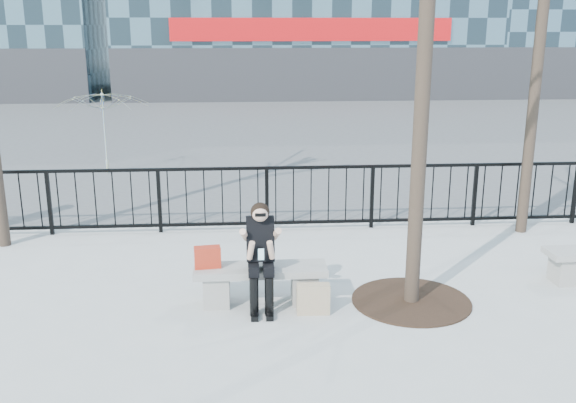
{
  "coord_description": "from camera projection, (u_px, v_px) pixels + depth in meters",
  "views": [
    {
      "loc": [
        -0.19,
        -7.46,
        3.38
      ],
      "look_at": [
        0.4,
        0.8,
        1.1
      ],
      "focal_mm": 40.0,
      "sensor_mm": 36.0,
      "label": 1
    }
  ],
  "objects": [
    {
      "name": "ground",
      "position": [
        261.0,
        303.0,
        8.09
      ],
      "size": [
        120.0,
        120.0,
        0.0
      ],
      "primitive_type": "plane",
      "color": "#A2A39E",
      "rests_on": "ground"
    },
    {
      "name": "street_surface",
      "position": [
        248.0,
        125.0,
        22.51
      ],
      "size": [
        60.0,
        23.0,
        0.01
      ],
      "primitive_type": "cube",
      "color": "#474747",
      "rests_on": "ground"
    },
    {
      "name": "railing",
      "position": [
        255.0,
        199.0,
        10.82
      ],
      "size": [
        14.0,
        0.06,
        1.1
      ],
      "color": "black",
      "rests_on": "ground"
    },
    {
      "name": "tree_grate",
      "position": [
        411.0,
        301.0,
        8.12
      ],
      "size": [
        1.5,
        1.5,
        0.02
      ],
      "primitive_type": "cylinder",
      "color": "black",
      "rests_on": "ground"
    },
    {
      "name": "bench_main",
      "position": [
        261.0,
        281.0,
        8.01
      ],
      "size": [
        1.65,
        0.46,
        0.49
      ],
      "color": "gray",
      "rests_on": "ground"
    },
    {
      "name": "seated_woman",
      "position": [
        261.0,
        257.0,
        7.75
      ],
      "size": [
        0.5,
        0.64,
        1.34
      ],
      "color": "black",
      "rests_on": "ground"
    },
    {
      "name": "handbag",
      "position": [
        207.0,
        257.0,
        7.89
      ],
      "size": [
        0.34,
        0.19,
        0.27
      ],
      "primitive_type": "cube",
      "rotation": [
        0.0,
        0.0,
        0.13
      ],
      "color": "#B72A16",
      "rests_on": "bench_main"
    },
    {
      "name": "shopping_bag",
      "position": [
        313.0,
        299.0,
        7.74
      ],
      "size": [
        0.4,
        0.16,
        0.38
      ],
      "primitive_type": "cube",
      "rotation": [
        0.0,
        0.0,
        -0.02
      ],
      "color": "tan",
      "rests_on": "ground"
    },
    {
      "name": "vendor_umbrella",
      "position": [
        105.0,
        132.0,
        14.84
      ],
      "size": [
        2.63,
        2.66,
        1.98
      ],
      "primitive_type": "imported",
      "rotation": [
        0.0,
        0.0,
        0.25
      ],
      "color": "yellow",
      "rests_on": "ground"
    }
  ]
}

